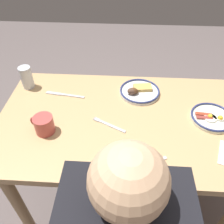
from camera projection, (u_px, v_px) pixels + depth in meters
name	position (u px, v px, depth m)	size (l,w,h in m)	color
ground_plane	(122.00, 190.00, 1.68)	(6.00, 6.00, 0.00)	#655A59
dining_table	(125.00, 131.00, 1.25)	(1.32, 0.76, 0.73)	tan
plate_near_main	(212.00, 117.00, 1.17)	(0.21, 0.21, 0.04)	silver
plate_center_pancakes	(139.00, 91.00, 1.33)	(0.23, 0.23, 0.05)	silver
coffee_mug	(44.00, 124.00, 1.09)	(0.12, 0.09, 0.09)	#BF4C47
drinking_glass	(27.00, 78.00, 1.35)	(0.07, 0.07, 0.13)	silver
fork_near	(109.00, 125.00, 1.15)	(0.17, 0.10, 0.01)	silver
fork_far	(146.00, 165.00, 0.98)	(0.18, 0.11, 0.01)	silver
butter_knife	(65.00, 95.00, 1.32)	(0.23, 0.05, 0.01)	silver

